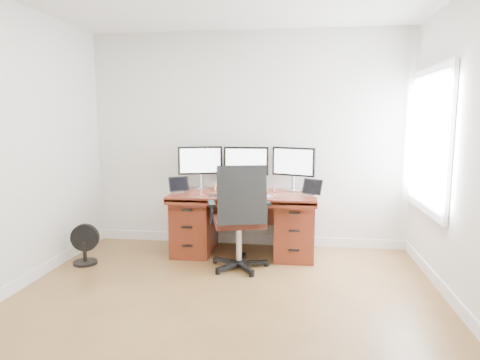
# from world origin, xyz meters

# --- Properties ---
(ground) EXTENTS (4.50, 4.50, 0.00)m
(ground) POSITION_xyz_m (0.00, 0.00, 0.00)
(ground) COLOR brown
(ground) RESTS_ON ground
(back_wall) EXTENTS (4.00, 0.10, 2.70)m
(back_wall) POSITION_xyz_m (0.00, 2.25, 1.35)
(back_wall) COLOR silver
(back_wall) RESTS_ON ground
(desk) EXTENTS (1.70, 0.80, 0.75)m
(desk) POSITION_xyz_m (0.00, 1.83, 0.40)
(desk) COLOR #5E2012
(desk) RESTS_ON ground
(office_chair) EXTENTS (0.75, 0.75, 1.16)m
(office_chair) POSITION_xyz_m (0.03, 1.27, 0.38)
(office_chair) COLOR black
(office_chair) RESTS_ON ground
(floor_fan) EXTENTS (0.32, 0.27, 0.46)m
(floor_fan) POSITION_xyz_m (-1.72, 1.22, 0.22)
(floor_fan) COLOR black
(floor_fan) RESTS_ON ground
(monitor_left) EXTENTS (0.53, 0.20, 0.53)m
(monitor_left) POSITION_xyz_m (-0.58, 2.07, 1.09)
(monitor_left) COLOR silver
(monitor_left) RESTS_ON desk
(monitor_center) EXTENTS (0.55, 0.14, 0.53)m
(monitor_center) POSITION_xyz_m (0.00, 2.07, 1.09)
(monitor_center) COLOR silver
(monitor_center) RESTS_ON desk
(monitor_right) EXTENTS (0.52, 0.25, 0.53)m
(monitor_right) POSITION_xyz_m (0.58, 2.07, 1.09)
(monitor_right) COLOR silver
(monitor_right) RESTS_ON desk
(tablet_left) EXTENTS (0.24, 0.18, 0.19)m
(tablet_left) POSITION_xyz_m (-0.77, 1.75, 0.84)
(tablet_left) COLOR silver
(tablet_left) RESTS_ON desk
(tablet_right) EXTENTS (0.24, 0.18, 0.19)m
(tablet_right) POSITION_xyz_m (0.80, 1.75, 0.84)
(tablet_right) COLOR silver
(tablet_right) RESTS_ON desk
(keyboard) EXTENTS (0.30, 0.15, 0.01)m
(keyboard) POSITION_xyz_m (0.02, 1.61, 0.76)
(keyboard) COLOR white
(keyboard) RESTS_ON desk
(trackpad) EXTENTS (0.18, 0.18, 0.01)m
(trackpad) POSITION_xyz_m (0.28, 1.59, 0.76)
(trackpad) COLOR #B6B8BD
(trackpad) RESTS_ON desk
(drawing_tablet) EXTENTS (0.21, 0.14, 0.01)m
(drawing_tablet) POSITION_xyz_m (-0.25, 1.60, 0.76)
(drawing_tablet) COLOR black
(drawing_tablet) RESTS_ON desk
(phone) EXTENTS (0.13, 0.10, 0.01)m
(phone) POSITION_xyz_m (0.05, 1.80, 0.76)
(phone) COLOR black
(phone) RESTS_ON desk
(figurine_orange) EXTENTS (0.03, 0.03, 0.08)m
(figurine_orange) POSITION_xyz_m (-0.37, 1.95, 0.79)
(figurine_orange) COLOR #FAA34F
(figurine_orange) RESTS_ON desk
(figurine_purple) EXTENTS (0.03, 0.03, 0.08)m
(figurine_purple) POSITION_xyz_m (-0.23, 1.95, 0.79)
(figurine_purple) COLOR #A866E5
(figurine_purple) RESTS_ON desk
(figurine_blue) EXTENTS (0.03, 0.03, 0.08)m
(figurine_blue) POSITION_xyz_m (-0.12, 1.95, 0.79)
(figurine_blue) COLOR #618EE1
(figurine_blue) RESTS_ON desk
(figurine_brown) EXTENTS (0.03, 0.03, 0.08)m
(figurine_brown) POSITION_xyz_m (0.15, 1.95, 0.79)
(figurine_brown) COLOR #94604C
(figurine_brown) RESTS_ON desk
(figurine_yellow) EXTENTS (0.03, 0.03, 0.08)m
(figurine_yellow) POSITION_xyz_m (0.26, 1.95, 0.79)
(figurine_yellow) COLOR #DBBB70
(figurine_yellow) RESTS_ON desk
(figurine_pink) EXTENTS (0.03, 0.03, 0.08)m
(figurine_pink) POSITION_xyz_m (0.36, 1.95, 0.79)
(figurine_pink) COLOR pink
(figurine_pink) RESTS_ON desk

